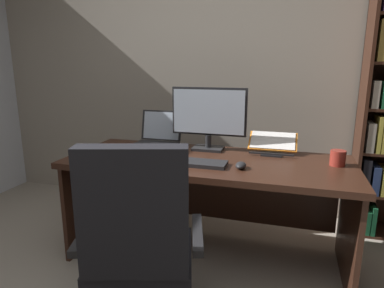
{
  "coord_description": "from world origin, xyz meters",
  "views": [
    {
      "loc": [
        0.59,
        -1.06,
        1.34
      ],
      "look_at": [
        -0.01,
        1.0,
        0.83
      ],
      "focal_mm": 31.62,
      "sensor_mm": 36.0,
      "label": 1
    }
  ],
  "objects_px": {
    "monitor": "(209,118)",
    "open_binder": "(111,158)",
    "computer_mouse": "(241,165)",
    "pen": "(167,153)",
    "coffee_mug": "(338,158)",
    "office_chair": "(140,258)",
    "notepad": "(165,154)",
    "keyboard": "(193,163)",
    "laptop": "(157,139)",
    "reading_stand_with_book": "(273,143)",
    "desk": "(210,182)"
  },
  "relations": [
    {
      "from": "monitor",
      "to": "open_binder",
      "type": "bearing_deg",
      "value": -141.06
    },
    {
      "from": "computer_mouse",
      "to": "open_binder",
      "type": "xyz_separation_m",
      "value": [
        -0.85,
        -0.05,
        -0.01
      ]
    },
    {
      "from": "pen",
      "to": "coffee_mug",
      "type": "relative_size",
      "value": 1.44
    },
    {
      "from": "office_chair",
      "to": "pen",
      "type": "bearing_deg",
      "value": 84.04
    },
    {
      "from": "monitor",
      "to": "notepad",
      "type": "distance_m",
      "value": 0.42
    },
    {
      "from": "monitor",
      "to": "notepad",
      "type": "relative_size",
      "value": 2.63
    },
    {
      "from": "computer_mouse",
      "to": "pen",
      "type": "distance_m",
      "value": 0.56
    },
    {
      "from": "monitor",
      "to": "keyboard",
      "type": "bearing_deg",
      "value": -90.0
    },
    {
      "from": "computer_mouse",
      "to": "coffee_mug",
      "type": "distance_m",
      "value": 0.62
    },
    {
      "from": "laptop",
      "to": "coffee_mug",
      "type": "relative_size",
      "value": 3.42
    },
    {
      "from": "notepad",
      "to": "laptop",
      "type": "bearing_deg",
      "value": 122.6
    },
    {
      "from": "keyboard",
      "to": "open_binder",
      "type": "bearing_deg",
      "value": -174.85
    },
    {
      "from": "office_chair",
      "to": "laptop",
      "type": "height_order",
      "value": "office_chair"
    },
    {
      "from": "pen",
      "to": "reading_stand_with_book",
      "type": "bearing_deg",
      "value": 22.62
    },
    {
      "from": "reading_stand_with_book",
      "to": "notepad",
      "type": "height_order",
      "value": "reading_stand_with_book"
    },
    {
      "from": "desk",
      "to": "monitor",
      "type": "bearing_deg",
      "value": 108.19
    },
    {
      "from": "keyboard",
      "to": "reading_stand_with_book",
      "type": "bearing_deg",
      "value": 44.22
    },
    {
      "from": "office_chair",
      "to": "coffee_mug",
      "type": "bearing_deg",
      "value": 25.87
    },
    {
      "from": "office_chair",
      "to": "keyboard",
      "type": "xyz_separation_m",
      "value": [
        0.08,
        0.64,
        0.3
      ]
    },
    {
      "from": "desk",
      "to": "laptop",
      "type": "relative_size",
      "value": 5.68
    },
    {
      "from": "desk",
      "to": "coffee_mug",
      "type": "bearing_deg",
      "value": 0.46
    },
    {
      "from": "office_chair",
      "to": "coffee_mug",
      "type": "xyz_separation_m",
      "value": [
        0.95,
        0.87,
        0.34
      ]
    },
    {
      "from": "keyboard",
      "to": "laptop",
      "type": "bearing_deg",
      "value": 135.58
    },
    {
      "from": "keyboard",
      "to": "open_binder",
      "type": "distance_m",
      "value": 0.56
    },
    {
      "from": "monitor",
      "to": "reading_stand_with_book",
      "type": "xyz_separation_m",
      "value": [
        0.46,
        0.05,
        -0.17
      ]
    },
    {
      "from": "desk",
      "to": "coffee_mug",
      "type": "xyz_separation_m",
      "value": [
        0.81,
        0.01,
        0.24
      ]
    },
    {
      "from": "laptop",
      "to": "computer_mouse",
      "type": "distance_m",
      "value": 0.82
    },
    {
      "from": "computer_mouse",
      "to": "coffee_mug",
      "type": "relative_size",
      "value": 1.07
    },
    {
      "from": "monitor",
      "to": "pen",
      "type": "height_order",
      "value": "monitor"
    },
    {
      "from": "laptop",
      "to": "pen",
      "type": "bearing_deg",
      "value": -54.24
    },
    {
      "from": "reading_stand_with_book",
      "to": "coffee_mug",
      "type": "relative_size",
      "value": 3.47
    },
    {
      "from": "pen",
      "to": "computer_mouse",
      "type": "bearing_deg",
      "value": -16.39
    },
    {
      "from": "computer_mouse",
      "to": "open_binder",
      "type": "distance_m",
      "value": 0.86
    },
    {
      "from": "monitor",
      "to": "pen",
      "type": "bearing_deg",
      "value": -134.3
    },
    {
      "from": "office_chair",
      "to": "laptop",
      "type": "relative_size",
      "value": 3.05
    },
    {
      "from": "keyboard",
      "to": "computer_mouse",
      "type": "xyz_separation_m",
      "value": [
        0.3,
        0.0,
        0.01
      ]
    },
    {
      "from": "monitor",
      "to": "reading_stand_with_book",
      "type": "height_order",
      "value": "monitor"
    },
    {
      "from": "monitor",
      "to": "laptop",
      "type": "bearing_deg",
      "value": 179.02
    },
    {
      "from": "monitor",
      "to": "office_chair",
      "type": "bearing_deg",
      "value": -94.56
    },
    {
      "from": "notepad",
      "to": "pen",
      "type": "xyz_separation_m",
      "value": [
        0.02,
        0.0,
        0.01
      ]
    },
    {
      "from": "coffee_mug",
      "to": "pen",
      "type": "bearing_deg",
      "value": -176.06
    },
    {
      "from": "desk",
      "to": "keyboard",
      "type": "bearing_deg",
      "value": -103.92
    },
    {
      "from": "open_binder",
      "to": "pen",
      "type": "bearing_deg",
      "value": 18.79
    },
    {
      "from": "open_binder",
      "to": "notepad",
      "type": "distance_m",
      "value": 0.36
    },
    {
      "from": "computer_mouse",
      "to": "coffee_mug",
      "type": "height_order",
      "value": "coffee_mug"
    },
    {
      "from": "open_binder",
      "to": "notepad",
      "type": "xyz_separation_m",
      "value": [
        0.3,
        0.21,
        -0.01
      ]
    },
    {
      "from": "desk",
      "to": "office_chair",
      "type": "relative_size",
      "value": 1.86
    },
    {
      "from": "open_binder",
      "to": "notepad",
      "type": "height_order",
      "value": "open_binder"
    },
    {
      "from": "monitor",
      "to": "computer_mouse",
      "type": "height_order",
      "value": "monitor"
    },
    {
      "from": "desk",
      "to": "pen",
      "type": "xyz_separation_m",
      "value": [
        -0.29,
        -0.07,
        0.2
      ]
    }
  ]
}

